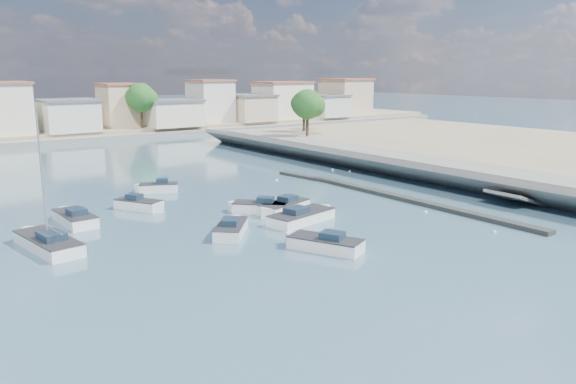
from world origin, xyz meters
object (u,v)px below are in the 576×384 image
Objects in this scene: motorboat_e at (74,218)px; motorboat_h at (304,217)px; motorboat_d at (282,208)px; motorboat_f at (157,188)px; motorboat_b at (232,229)px; sailboat at (46,242)px; motorboat_a at (322,244)px; motorboat_c at (257,208)px; motorboat_g at (141,205)px.

motorboat_h is (14.36, -9.91, 0.00)m from motorboat_e.
motorboat_f is (-5.05, 13.61, 0.00)m from motorboat_d.
motorboat_e is at bearing -144.10° from motorboat_f.
motorboat_b is 1.13× the size of motorboat_f.
sailboat reaches higher than motorboat_b.
motorboat_c is at bearing 79.21° from motorboat_a.
motorboat_h is (8.67, -10.96, -0.00)m from motorboat_g.
motorboat_e is 0.88× the size of motorboat_h.
motorboat_d is (6.48, 2.93, -0.00)m from motorboat_b.
motorboat_f is at bearing 56.47° from motorboat_g.
sailboat is (-8.93, -6.41, 0.03)m from motorboat_g.
motorboat_d is 0.59× the size of sailboat.
motorboat_h is (3.31, 6.18, -0.00)m from motorboat_a.
motorboat_c is 1.00× the size of motorboat_g.
motorboat_e is (-11.05, 16.10, -0.00)m from motorboat_a.
motorboat_c and motorboat_f have the same top height.
motorboat_c and motorboat_e have the same top height.
motorboat_e and motorboat_f have the same top height.
motorboat_c is 0.68× the size of motorboat_h.
motorboat_h is at bearing 61.80° from motorboat_a.
motorboat_f is 7.10m from motorboat_g.
motorboat_c is at bearing -40.71° from motorboat_g.
motorboat_d is 1.22× the size of motorboat_g.
motorboat_g is at bearing -123.53° from motorboat_f.
motorboat_c is 4.76m from motorboat_h.
motorboat_d is at bearing 69.06° from motorboat_a.
motorboat_e is 11.87m from motorboat_f.
motorboat_a is 17.96m from motorboat_g.
motorboat_g is at bearing 103.17° from motorboat_b.
motorboat_d and motorboat_g have the same top height.
motorboat_g and motorboat_h have the same top height.
motorboat_e is at bearing -169.60° from motorboat_g.
motorboat_h is at bearing -74.62° from motorboat_c.
motorboat_a is 0.94× the size of motorboat_e.
motorboat_a and motorboat_b have the same top height.
motorboat_c is 0.48× the size of sailboat.
motorboat_c is at bearing -74.16° from motorboat_f.
motorboat_a is 7.01m from motorboat_h.
motorboat_a is at bearing -86.44° from motorboat_f.
motorboat_d is at bearing -24.40° from motorboat_e.
motorboat_d is (3.61, 9.44, -0.00)m from motorboat_a.
sailboat is at bearing 143.08° from motorboat_a.
motorboat_d is at bearing 84.76° from motorboat_h.
motorboat_f is (-3.49, 12.29, -0.00)m from motorboat_c.
motorboat_d is 1.33× the size of motorboat_f.
motorboat_c is 1.08× the size of motorboat_f.
motorboat_a is at bearing -66.27° from motorboat_b.
motorboat_f is (1.43, 16.54, 0.00)m from motorboat_b.
motorboat_a is 1.21× the size of motorboat_g.
motorboat_e is 0.62× the size of sailboat.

